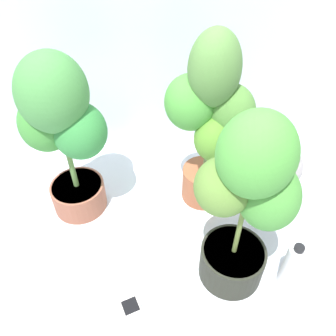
{
  "coord_description": "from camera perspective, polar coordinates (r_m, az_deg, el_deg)",
  "views": [
    {
      "loc": [
        -0.02,
        -0.93,
        1.43
      ],
      "look_at": [
        0.1,
        0.17,
        0.38
      ],
      "focal_mm": 37.0,
      "sensor_mm": 36.0,
      "label": 1
    }
  ],
  "objects": [
    {
      "name": "ground_plane",
      "position": [
        1.71,
        -2.64,
        -13.57
      ],
      "size": [
        8.0,
        8.0,
        0.0
      ],
      "primitive_type": "plane",
      "color": "silver",
      "rests_on": "ground"
    },
    {
      "name": "potted_plant_front_right",
      "position": [
        1.28,
        12.77,
        -5.28
      ],
      "size": [
        0.43,
        0.37,
        0.86
      ],
      "color": "#26271F",
      "rests_on": "ground"
    },
    {
      "name": "potted_plant_back_left",
      "position": [
        1.6,
        -17.03,
        6.39
      ],
      "size": [
        0.48,
        0.41,
        0.86
      ],
      "color": "#93533F",
      "rests_on": "ground"
    },
    {
      "name": "potted_plant_back_right",
      "position": [
        1.58,
        6.85,
        8.54
      ],
      "size": [
        0.48,
        0.35,
        0.93
      ],
      "color": "#9A5335",
      "rests_on": "ground"
    },
    {
      "name": "hygrometer_box",
      "position": [
        1.57,
        -6.18,
        -21.83
      ],
      "size": [
        0.1,
        0.1,
        0.03
      ],
      "rotation": [
        0.0,
        0.0,
        -1.25
      ],
      "color": "white",
      "rests_on": "ground"
    },
    {
      "name": "floor_fan",
      "position": [
        1.73,
        17.58,
        -0.36
      ],
      "size": [
        0.28,
        0.28,
        0.42
      ],
      "rotation": [
        0.0,
        0.0,
        2.81
      ],
      "color": "black",
      "rests_on": "ground"
    },
    {
      "name": "nutrient_bottle",
      "position": [
        1.6,
        19.65,
        -14.94
      ],
      "size": [
        0.08,
        0.08,
        0.27
      ],
      "color": "white",
      "rests_on": "ground"
    }
  ]
}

